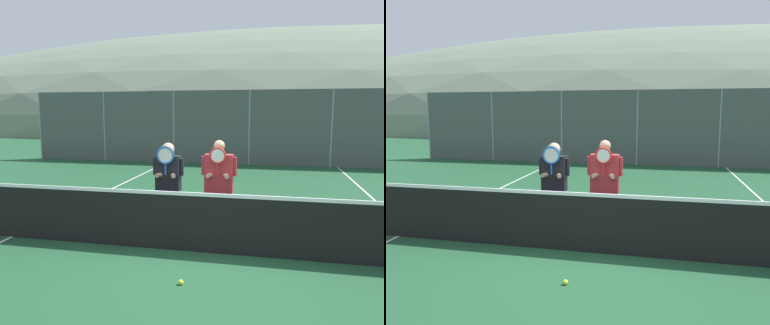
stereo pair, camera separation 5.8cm
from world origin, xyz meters
The scene contains 12 objects.
ground_plane centered at (0.00, 0.00, 0.00)m, with size 120.00×120.00×0.00m, color #1E4C2D.
hill_distant centered at (0.00, 58.50, 0.00)m, with size 138.52×76.95×26.93m.
clubhouse_building centered at (0.80, 18.78, 1.74)m, with size 14.65×5.50×3.43m.
fence_back centered at (0.00, 10.08, 1.55)m, with size 19.54×0.06×3.09m.
tennis_net centered at (0.00, 0.00, 0.50)m, with size 9.55×0.09×1.07m.
court_line_left_sideline centered at (-3.55, 3.00, 0.00)m, with size 0.05×16.00×0.01m, color white.
player_leftmost centered at (-0.84, 0.76, 1.01)m, with size 0.57×0.34×1.68m.
player_center_left centered at (0.10, 0.67, 1.03)m, with size 0.62×0.34×1.75m.
car_far_left centered at (-5.95, 13.41, 0.91)m, with size 4.12×2.01×1.78m.
car_left_of_center centered at (-0.90, 13.22, 0.91)m, with size 4.40×2.03×1.78m.
car_center centered at (4.20, 12.96, 0.95)m, with size 4.25×2.01×1.88m.
tennis_ball_on_court centered at (-0.13, -1.17, 0.03)m, with size 0.07×0.07×0.07m.
Camera 1 is at (1.00, -5.64, 2.24)m, focal length 35.00 mm.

